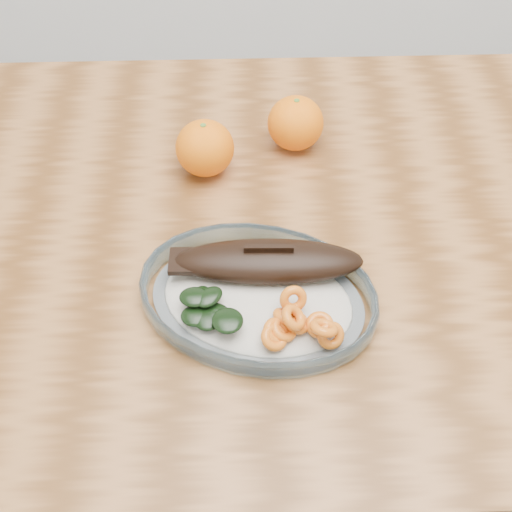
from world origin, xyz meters
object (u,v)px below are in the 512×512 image
at_px(dining_table, 329,265).
at_px(orange_left, 205,148).
at_px(plated_meal, 258,293).
at_px(orange_right, 295,123).

xyz_separation_m(dining_table, orange_left, (-0.18, 0.10, 0.14)).
relative_size(dining_table, orange_left, 14.27).
bearing_deg(plated_meal, orange_left, 121.81).
bearing_deg(orange_left, plated_meal, -74.49).
xyz_separation_m(orange_left, orange_right, (0.13, 0.05, -0.00)).
distance_m(dining_table, orange_right, 0.22).
bearing_deg(orange_right, plated_meal, -102.38).
relative_size(plated_meal, orange_left, 7.68).
height_order(dining_table, plated_meal, plated_meal).
height_order(plated_meal, orange_right, orange_right).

